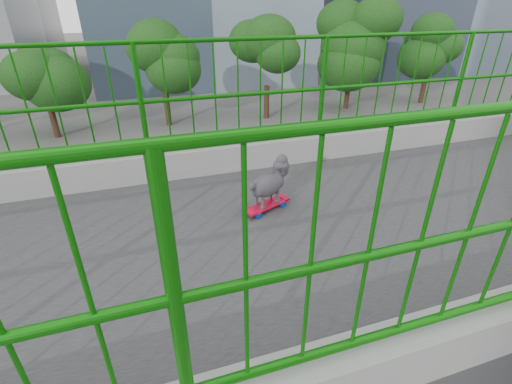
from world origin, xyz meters
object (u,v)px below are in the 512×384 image
Objects in this scene: skateboard at (267,205)px; poodle at (269,182)px; car_0 at (129,311)px; car_3 at (231,163)px.

skateboard is 1.07× the size of poodle.
car_0 reaches higher than car_3.
skateboard is 0.11× the size of car_0.
skateboard reaches higher than car_3.
skateboard is 0.10× the size of car_3.
poodle is 0.10× the size of car_0.
poodle is at bearing 21.20° from car_0.
poodle is 0.09× the size of car_3.
poodle reaches higher than car_0.
car_3 is (-15.21, 3.35, -6.32)m from skateboard.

